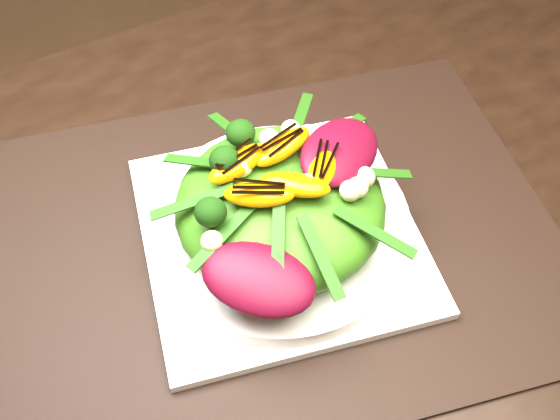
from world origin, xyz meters
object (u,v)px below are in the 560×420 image
plate_base (280,234)px  lettuce_mound (280,205)px  dining_table (511,187)px  placemat (280,238)px  salad_bowl (280,225)px  orange_segment (259,172)px

plate_base → lettuce_mound: size_ratio=1.33×
dining_table → placemat: size_ratio=2.88×
placemat → salad_bowl: (0.00, 0.00, 0.02)m
placemat → plate_base: plate_base is taller
salad_bowl → orange_segment: orange_segment is taller
plate_base → lettuce_mound: lettuce_mound is taller
placemat → salad_bowl: bearing=90.0°
lettuce_mound → orange_segment: (-0.01, 0.01, 0.04)m
dining_table → orange_segment: size_ratio=25.25×
plate_base → salad_bowl: size_ratio=1.04×
dining_table → lettuce_mound: (-0.27, 0.05, 0.08)m
dining_table → lettuce_mound: dining_table is taller
plate_base → orange_segment: 0.09m
salad_bowl → placemat: bearing=-90.0°
plate_base → salad_bowl: 0.01m
salad_bowl → plate_base: bearing=0.0°
dining_table → lettuce_mound: bearing=168.9°
placemat → orange_segment: orange_segment is taller
lettuce_mound → orange_segment: 0.05m
placemat → lettuce_mound: (0.00, 0.00, 0.05)m
salad_bowl → lettuce_mound: (0.00, -0.00, 0.03)m
plate_base → orange_segment: orange_segment is taller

